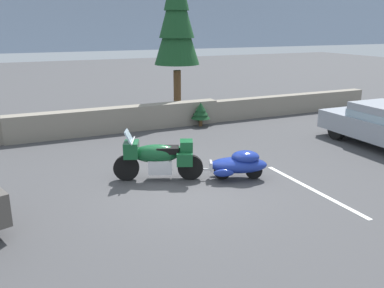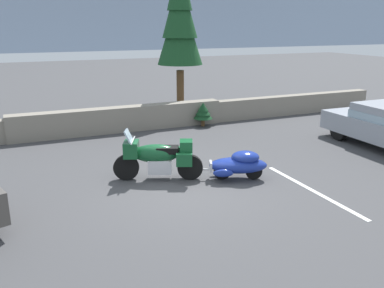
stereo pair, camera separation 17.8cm
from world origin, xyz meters
name	(u,v)px [view 1 (the left image)]	position (x,y,z in m)	size (l,w,h in m)	color
ground_plane	(182,187)	(0.00, 0.00, 0.00)	(80.00, 80.00, 0.00)	#424244
stone_guard_wall	(125,120)	(0.26, 6.06, 0.43)	(24.00, 0.56, 0.93)	gray
distant_ridgeline	(13,6)	(0.00, 96.09, 8.00)	(240.00, 80.00, 16.00)	#8C9EB7
touring_motorcycle	(158,157)	(-0.38, 0.70, 0.62)	(2.18, 1.26, 1.33)	black
car_shaped_trailer	(239,164)	(1.55, -0.11, 0.41)	(2.17, 1.22, 0.76)	black
pine_tree_tall	(177,16)	(3.23, 8.07, 4.25)	(1.96, 1.96, 6.78)	brown
pine_sapling_near	(201,111)	(3.18, 5.56, 0.59)	(0.75, 0.75, 0.94)	brown
parking_stripe_marker	(312,189)	(2.82, -1.50, 0.00)	(0.12, 3.60, 0.01)	silver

